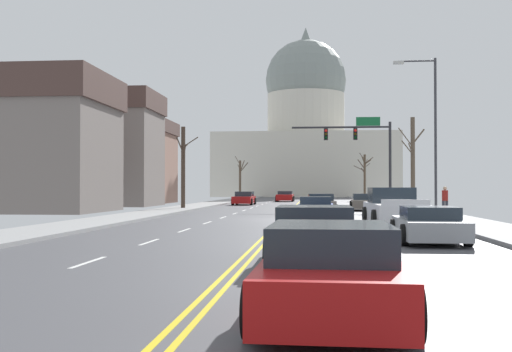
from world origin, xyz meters
The scene contains 22 objects.
ground centered at (0.00, 0.00, 0.02)m, with size 20.00×180.00×0.20m.
signal_gantry centered at (5.44, 17.30, 5.22)m, with size 7.91×0.41×7.16m.
street_lamp_right centered at (7.92, 1.87, 5.20)m, with size 2.32×0.24×8.63m.
capitol_building centered at (0.00, 82.17, 10.83)m, with size 32.16×22.26×31.35m.
sedan_near_00 centered at (5.21, 13.48, 0.56)m, with size 2.05×4.45×1.22m.
sedan_near_01 centered at (2.00, 7.33, 0.61)m, with size 2.08×4.50×1.28m.
sedan_near_02 centered at (1.70, 1.18, 0.56)m, with size 2.14×4.54×1.19m.
pickup_truck_near_03 centered at (5.04, -5.25, 0.75)m, with size 2.43×5.85×1.69m.
sedan_near_04 centered at (5.16, -12.92, 0.53)m, with size 2.07×4.61×1.11m.
sedan_near_05 centered at (1.63, -18.43, 0.60)m, with size 2.10×4.48×1.28m.
sedan_near_06 centered at (1.85, -24.31, 0.58)m, with size 2.06×4.50×1.23m.
sedan_oncoming_00 centered at (-5.12, 26.42, 0.60)m, with size 2.07×4.40×1.27m.
sedan_oncoming_01 centered at (-1.85, 40.06, 0.58)m, with size 2.13×4.46×1.22m.
flank_building_00 centered at (-17.45, 21.95, 5.20)m, with size 9.94×7.59×10.27m.
flank_building_01 centered at (-18.67, 31.79, 4.41)m, with size 10.37×8.21×8.72m.
flank_building_02 centered at (-18.60, 8.43, 4.81)m, with size 12.29×9.01×9.49m.
bare_tree_00 centered at (8.26, 10.20, 3.39)m, with size 1.68×1.75×6.31m.
bare_tree_01 centered at (-8.67, 52.66, 2.97)m, with size 1.95×2.51×5.89m.
bare_tree_02 centered at (7.90, 46.18, 3.15)m, with size 1.54×1.32×5.66m.
bare_tree_03 centered at (-8.27, 13.46, 3.31)m, with size 1.27×2.44×6.13m.
bare_tree_04 centered at (8.33, 52.14, 3.28)m, with size 2.29×1.64×6.18m.
pedestrian_00 centered at (9.05, 3.65, 1.03)m, with size 0.35×0.34×1.60m.
Camera 1 is at (1.64, -32.60, 1.72)m, focal length 43.48 mm.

